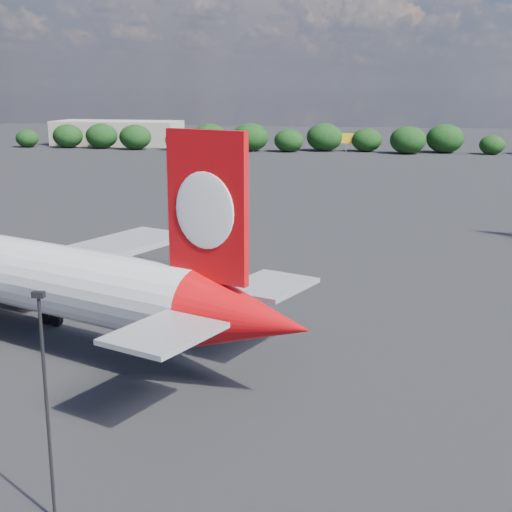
# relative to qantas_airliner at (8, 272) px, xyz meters

# --- Properties ---
(ground) EXTENTS (500.00, 500.00, 0.00)m
(ground) POSITION_rel_qantas_airliner_xyz_m (4.75, 46.09, -5.27)
(ground) COLOR black
(ground) RESTS_ON ground
(qantas_airliner) EXTENTS (51.19, 49.25, 17.32)m
(qantas_airliner) POSITION_rel_qantas_airliner_xyz_m (0.00, 0.00, 0.00)
(qantas_airliner) COLOR silver
(qantas_airliner) RESTS_ON ground
(apron_lamp_post) EXTENTS (0.55, 0.30, 11.26)m
(apron_lamp_post) POSITION_rel_qantas_airliner_xyz_m (15.06, -23.36, 1.01)
(apron_lamp_post) COLOR black
(apron_lamp_post) RESTS_ON ground
(terminal_building) EXTENTS (42.00, 16.00, 8.00)m
(terminal_building) POSITION_rel_qantas_airliner_xyz_m (-60.25, 178.09, -1.27)
(terminal_building) COLOR #9F9789
(terminal_building) RESTS_ON ground
(highway_sign) EXTENTS (6.00, 0.30, 4.50)m
(highway_sign) POSITION_rel_qantas_airliner_xyz_m (-13.25, 162.09, -2.15)
(highway_sign) COLOR #156A1B
(highway_sign) RESTS_ON ground
(billboard_yellow) EXTENTS (5.00, 0.30, 5.50)m
(billboard_yellow) POSITION_rel_qantas_airliner_xyz_m (16.75, 168.09, -1.41)
(billboard_yellow) COLOR yellow
(billboard_yellow) RESTS_ON ground
(horizon_treeline) EXTENTS (202.46, 15.44, 8.99)m
(horizon_treeline) POSITION_rel_qantas_airliner_xyz_m (16.08, 165.46, -1.36)
(horizon_treeline) COLOR black
(horizon_treeline) RESTS_ON ground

